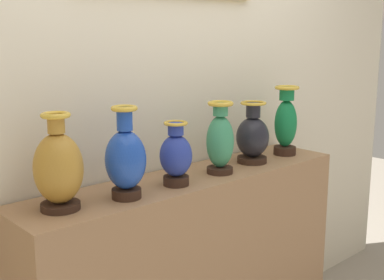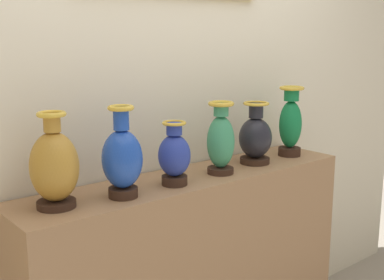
{
  "view_description": "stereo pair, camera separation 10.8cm",
  "coord_description": "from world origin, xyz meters",
  "px_view_note": "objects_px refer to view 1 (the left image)",
  "views": [
    {
      "loc": [
        -1.49,
        -1.65,
        1.67
      ],
      "look_at": [
        0.0,
        0.0,
        1.21
      ],
      "focal_mm": 46.53,
      "sensor_mm": 36.0,
      "label": 1
    },
    {
      "loc": [
        -1.41,
        -1.72,
        1.67
      ],
      "look_at": [
        0.0,
        0.0,
        1.21
      ],
      "focal_mm": 46.53,
      "sensor_mm": 36.0,
      "label": 2
    }
  ],
  "objects_px": {
    "vase_cobalt": "(176,156)",
    "vase_jade": "(220,140)",
    "vase_sapphire": "(126,159)",
    "vase_emerald": "(286,122)",
    "vase_onyx": "(253,137)",
    "vase_ochre": "(58,168)"
  },
  "relations": [
    {
      "from": "vase_cobalt",
      "to": "vase_jade",
      "type": "height_order",
      "value": "vase_jade"
    },
    {
      "from": "vase_sapphire",
      "to": "vase_emerald",
      "type": "relative_size",
      "value": 0.99
    },
    {
      "from": "vase_cobalt",
      "to": "vase_onyx",
      "type": "height_order",
      "value": "vase_onyx"
    },
    {
      "from": "vase_onyx",
      "to": "vase_emerald",
      "type": "bearing_deg",
      "value": -0.53
    },
    {
      "from": "vase_emerald",
      "to": "vase_ochre",
      "type": "bearing_deg",
      "value": 179.64
    },
    {
      "from": "vase_ochre",
      "to": "vase_emerald",
      "type": "relative_size",
      "value": 0.97
    },
    {
      "from": "vase_onyx",
      "to": "vase_emerald",
      "type": "xyz_separation_m",
      "value": [
        0.27,
        -0.0,
        0.04
      ]
    },
    {
      "from": "vase_sapphire",
      "to": "vase_jade",
      "type": "relative_size",
      "value": 1.09
    },
    {
      "from": "vase_cobalt",
      "to": "vase_sapphire",
      "type": "bearing_deg",
      "value": -178.98
    },
    {
      "from": "vase_sapphire",
      "to": "vase_jade",
      "type": "bearing_deg",
      "value": 1.58
    },
    {
      "from": "vase_sapphire",
      "to": "vase_jade",
      "type": "height_order",
      "value": "vase_sapphire"
    },
    {
      "from": "vase_sapphire",
      "to": "vase_cobalt",
      "type": "bearing_deg",
      "value": 1.02
    },
    {
      "from": "vase_onyx",
      "to": "vase_emerald",
      "type": "height_order",
      "value": "vase_emerald"
    },
    {
      "from": "vase_ochre",
      "to": "vase_emerald",
      "type": "height_order",
      "value": "vase_emerald"
    },
    {
      "from": "vase_jade",
      "to": "vase_emerald",
      "type": "xyz_separation_m",
      "value": [
        0.54,
        0.03,
        0.02
      ]
    },
    {
      "from": "vase_jade",
      "to": "vase_onyx",
      "type": "height_order",
      "value": "vase_jade"
    },
    {
      "from": "vase_ochre",
      "to": "vase_sapphire",
      "type": "xyz_separation_m",
      "value": [
        0.26,
        -0.05,
        0.0
      ]
    },
    {
      "from": "vase_ochre",
      "to": "vase_onyx",
      "type": "bearing_deg",
      "value": -0.32
    },
    {
      "from": "vase_sapphire",
      "to": "vase_emerald",
      "type": "xyz_separation_m",
      "value": [
        1.08,
        0.04,
        0.02
      ]
    },
    {
      "from": "vase_ochre",
      "to": "vase_cobalt",
      "type": "distance_m",
      "value": 0.53
    },
    {
      "from": "vase_jade",
      "to": "vase_sapphire",
      "type": "bearing_deg",
      "value": -178.42
    },
    {
      "from": "vase_sapphire",
      "to": "vase_onyx",
      "type": "distance_m",
      "value": 0.81
    }
  ]
}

